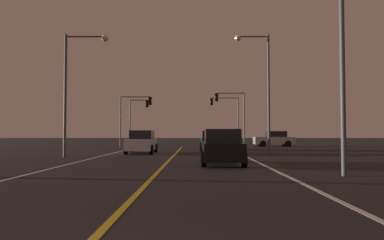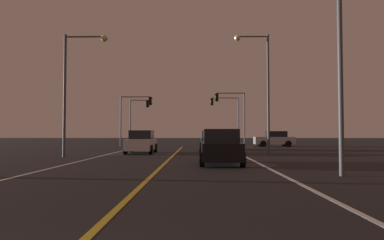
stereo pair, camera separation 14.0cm
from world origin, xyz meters
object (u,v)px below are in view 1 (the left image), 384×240
(street_lamp_right_near, at_px, (327,39))
(street_lamp_left_mid, at_px, (76,78))
(traffic_light_near_right, at_px, (230,107))
(traffic_light_far_left, at_px, (139,112))
(traffic_light_far_right, at_px, (225,110))
(street_lamp_right_far, at_px, (261,78))
(car_ahead_far, at_px, (211,141))
(car_oncoming, at_px, (142,142))
(car_lead_same_lane, at_px, (222,147))
(traffic_light_near_left, at_px, (136,109))
(car_crossing_side, at_px, (274,139))

(street_lamp_right_near, relative_size, street_lamp_left_mid, 0.99)
(traffic_light_near_right, bearing_deg, street_lamp_left_mid, 55.47)
(traffic_light_near_right, distance_m, traffic_light_far_left, 12.23)
(traffic_light_far_right, xyz_separation_m, street_lamp_left_mid, (-11.16, -21.93, 0.59))
(street_lamp_left_mid, height_order, street_lamp_right_far, street_lamp_right_far)
(street_lamp_left_mid, bearing_deg, car_ahead_far, 47.06)
(car_oncoming, xyz_separation_m, street_lamp_right_near, (8.70, -13.55, 4.07))
(street_lamp_right_near, distance_m, street_lamp_right_far, 12.67)
(car_lead_same_lane, xyz_separation_m, street_lamp_left_mid, (-8.77, 4.89, 4.15))
(traffic_light_near_left, xyz_separation_m, traffic_light_far_right, (10.21, 5.50, 0.28))
(traffic_light_near_left, bearing_deg, car_crossing_side, 2.56)
(traffic_light_far_right, bearing_deg, traffic_light_near_left, 28.30)
(car_oncoming, relative_size, traffic_light_near_left, 0.78)
(traffic_light_near_left, distance_m, street_lamp_right_near, 28.14)
(street_lamp_right_near, xyz_separation_m, street_lamp_right_far, (-0.00, 12.66, 0.55))
(car_ahead_far, relative_size, street_lamp_left_mid, 0.56)
(car_lead_same_lane, relative_size, car_ahead_far, 1.00)
(car_crossing_side, distance_m, traffic_light_near_left, 15.62)
(traffic_light_near_right, xyz_separation_m, traffic_light_far_left, (-10.92, 5.50, -0.21))
(car_lead_same_lane, distance_m, street_lamp_left_mid, 10.87)
(car_lead_same_lane, relative_size, car_crossing_side, 1.00)
(car_ahead_far, distance_m, traffic_light_far_right, 13.07)
(car_ahead_far, bearing_deg, traffic_light_near_right, -19.30)
(street_lamp_right_near, bearing_deg, street_lamp_left_mid, -37.41)
(traffic_light_far_left, distance_m, street_lamp_right_far, 22.09)
(traffic_light_near_left, relative_size, street_lamp_left_mid, 0.71)
(car_lead_same_lane, relative_size, traffic_light_near_left, 0.78)
(car_crossing_side, bearing_deg, street_lamp_right_far, 73.85)
(traffic_light_near_right, height_order, traffic_light_far_right, traffic_light_far_right)
(traffic_light_far_left, relative_size, street_lamp_right_near, 0.74)
(car_lead_same_lane, height_order, car_crossing_side, same)
(traffic_light_far_left, bearing_deg, street_lamp_left_mid, -91.01)
(car_crossing_side, height_order, street_lamp_right_far, street_lamp_right_far)
(car_crossing_side, bearing_deg, traffic_light_near_right, 7.92)
(street_lamp_right_near, bearing_deg, car_lead_same_lane, -52.28)
(traffic_light_far_right, height_order, street_lamp_left_mid, street_lamp_left_mid)
(traffic_light_near_right, bearing_deg, car_lead_same_lane, 83.21)
(car_lead_same_lane, relative_size, car_oncoming, 1.00)
(traffic_light_far_left, bearing_deg, street_lamp_right_far, -57.58)
(car_crossing_side, xyz_separation_m, street_lamp_right_far, (-3.99, -13.79, 4.62))
(traffic_light_near_left, xyz_separation_m, street_lamp_right_far, (11.26, -13.11, 1.33))
(street_lamp_left_mid, relative_size, street_lamp_right_far, 0.90)
(car_lead_same_lane, bearing_deg, traffic_light_near_left, 20.13)
(traffic_light_near_left, height_order, street_lamp_right_far, street_lamp_right_far)
(car_crossing_side, relative_size, street_lamp_right_far, 0.50)
(car_crossing_side, distance_m, street_lamp_left_mid, 23.93)
(car_ahead_far, bearing_deg, traffic_light_near_left, 49.17)
(car_oncoming, distance_m, traffic_light_far_right, 19.63)
(traffic_light_far_right, distance_m, street_lamp_left_mid, 24.62)
(street_lamp_right_near, bearing_deg, street_lamp_right_far, -89.99)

